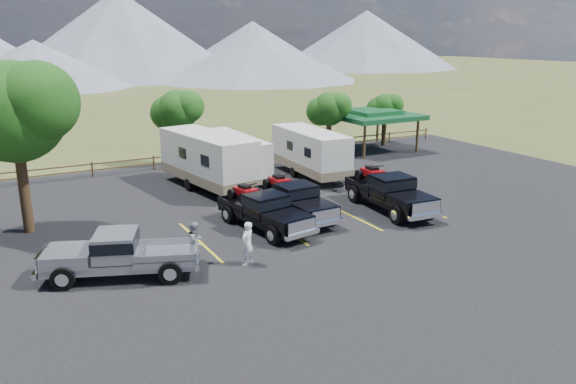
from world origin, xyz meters
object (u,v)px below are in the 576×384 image
pickup_silver (121,254)px  person_a (247,243)px  tree_big_nw (13,112)px  person_b (196,242)px  rig_left (263,210)px  trailer_right (310,153)px  rig_center (294,199)px  pavilion (372,115)px  rig_right (389,191)px  trailer_left (208,160)px  trailer_center (231,159)px

pickup_silver → person_a: (4.65, -1.21, -0.03)m
tree_big_nw → pickup_silver: 8.96m
tree_big_nw → person_b: size_ratio=4.67×
rig_left → person_a: rig_left is taller
trailer_right → person_a: trailer_right is taller
tree_big_nw → rig_center: 13.39m
tree_big_nw → person_a: tree_big_nw is taller
tree_big_nw → pavilion: (25.55, 7.97, -2.81)m
trailer_right → rig_right: bearing=-87.6°
pavilion → rig_center: size_ratio=1.06×
pavilion → trailer_left: 16.25m
rig_center → trailer_right: trailer_right is taller
pickup_silver → pavilion: bearing=144.5°
trailer_right → person_a: (-9.50, -11.19, -0.67)m
rig_center → rig_right: size_ratio=0.92×
pavilion → trailer_center: 14.72m
rig_right → person_a: 10.01m
trailer_right → pickup_silver: size_ratio=1.39×
tree_big_nw → pavilion: tree_big_nw is taller
rig_left → rig_right: size_ratio=0.94×
pickup_silver → tree_big_nw: bearing=-138.3°
rig_right → pickup_silver: rig_right is taller
rig_right → trailer_center: 10.03m
pavilion → pickup_silver: size_ratio=1.01×
rig_center → rig_right: bearing=-15.6°
person_a → tree_big_nw: bearing=-76.7°
trailer_right → person_b: bearing=-136.0°
tree_big_nw → trailer_right: tree_big_nw is taller
trailer_center → pickup_silver: size_ratio=1.39×
person_a → trailer_right: bearing=-158.3°
rig_left → trailer_left: bearing=79.0°
rig_right → tree_big_nw: bearing=167.2°
trailer_left → person_b: bearing=-122.0°
pavilion → rig_right: bearing=-123.3°
trailer_center → rig_left: bearing=-103.1°
trailer_center → person_b: trailer_center is taller
pavilion → rig_center: (-13.63, -11.95, -1.82)m
tree_big_nw → person_b: bearing=-51.5°
tree_big_nw → rig_center: (11.91, -3.98, -4.62)m
rig_left → person_b: rig_left is taller
trailer_right → rig_center: bearing=-123.7°
tree_big_nw → trailer_center: 12.74m
tree_big_nw → person_a: 12.09m
rig_left → trailer_left: size_ratio=0.63×
rig_center → trailer_center: size_ratio=0.68×
pavilion → person_b: pavilion is taller
rig_left → person_a: bearing=-133.6°
rig_right → trailer_right: 8.05m
rig_center → trailer_right: bearing=52.4°
pavilion → trailer_right: pavilion is taller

